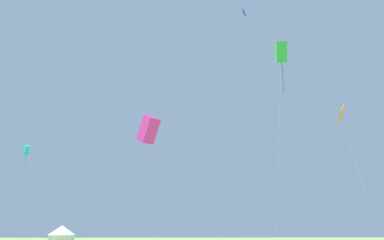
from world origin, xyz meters
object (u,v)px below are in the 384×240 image
(kite_magenta_box, at_px, (149,130))
(kite_blue_diamond, at_px, (244,24))
(kite_green_box, at_px, (281,52))
(festival_tent_right, at_px, (62,233))
(kite_orange_diamond, at_px, (342,115))
(kite_cyan_box, at_px, (27,150))

(kite_magenta_box, distance_m, kite_blue_diamond, 31.31)
(kite_green_box, bearing_deg, kite_blue_diamond, 86.23)
(kite_green_box, xyz_separation_m, festival_tent_right, (-27.42, 38.25, -17.23))
(kite_green_box, bearing_deg, kite_orange_diamond, -56.74)
(kite_blue_diamond, bearing_deg, kite_orange_diamond, -85.61)
(kite_orange_diamond, height_order, kite_blue_diamond, kite_blue_diamond)
(kite_magenta_box, distance_m, kite_orange_diamond, 17.45)
(kite_green_box, distance_m, kite_orange_diamond, 9.74)
(kite_green_box, relative_size, kite_blue_diamond, 0.56)
(kite_magenta_box, relative_size, festival_tent_right, 2.72)
(kite_cyan_box, height_order, festival_tent_right, kite_cyan_box)
(kite_magenta_box, bearing_deg, kite_orange_diamond, -23.35)
(kite_green_box, xyz_separation_m, kite_blue_diamond, (1.28, 19.40, 14.21))
(kite_magenta_box, relative_size, kite_orange_diamond, 1.04)
(kite_blue_diamond, xyz_separation_m, festival_tent_right, (-28.70, 18.86, -31.44))
(kite_magenta_box, bearing_deg, festival_tent_right, 111.92)
(kite_blue_diamond, height_order, festival_tent_right, kite_blue_diamond)
(kite_orange_diamond, xyz_separation_m, festival_tent_right, (-30.55, 43.03, -9.34))
(kite_cyan_box, distance_m, kite_orange_diamond, 46.33)
(kite_blue_diamond, distance_m, festival_tent_right, 46.55)
(kite_magenta_box, relative_size, kite_cyan_box, 0.87)
(kite_orange_diamond, distance_m, kite_blue_diamond, 32.80)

